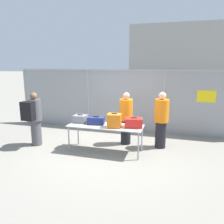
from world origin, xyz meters
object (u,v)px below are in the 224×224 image
traveler_hooded (34,117)px  security_worker_far (161,119)px  suitcase_red (134,123)px  utility_trailer (178,109)px  suitcase_grey (80,119)px  security_worker_near (126,118)px  inspection_table (105,127)px  suitcase_navy (96,121)px  suitcase_orange (114,121)px

traveler_hooded → security_worker_far: 3.85m
suitcase_red → utility_trailer: suitcase_red is taller
security_worker_far → utility_trailer: bearing=-121.7°
suitcase_grey → security_worker_far: 2.42m
suitcase_red → security_worker_near: size_ratio=0.32×
inspection_table → traveler_hooded: bearing=-176.6°
suitcase_grey → security_worker_far: security_worker_far is taller
suitcase_grey → traveler_hooded: traveler_hooded is taller
traveler_hooded → utility_trailer: traveler_hooded is taller
suitcase_navy → suitcase_red: size_ratio=0.99×
suitcase_red → utility_trailer: size_ratio=0.14×
suitcase_navy → suitcase_orange: 0.62m
suitcase_orange → suitcase_red: 0.54m
suitcase_red → suitcase_navy: bearing=179.5°
traveler_hooded → suitcase_navy: bearing=-12.6°
security_worker_near → utility_trailer: bearing=-109.3°
inspection_table → suitcase_orange: suitcase_orange is taller
suitcase_red → security_worker_far: 1.02m
suitcase_navy → security_worker_far: bearing=22.1°
suitcase_grey → suitcase_red: size_ratio=0.76×
suitcase_grey → suitcase_navy: size_ratio=0.77×
security_worker_far → utility_trailer: (0.53, 4.17, -0.50)m
suitcase_orange → traveler_hooded: size_ratio=0.24×
suitcase_navy → suitcase_red: suitcase_red is taller
security_worker_near → suitcase_grey: bearing=30.7°
inspection_table → traveler_hooded: traveler_hooded is taller
suitcase_orange → traveler_hooded: bearing=-179.4°
inspection_table → suitcase_orange: size_ratio=5.28×
suitcase_navy → traveler_hooded: bearing=-174.7°
suitcase_orange → suitcase_navy: bearing=165.2°
traveler_hooded → suitcase_red: bearing=-14.7°
inspection_table → utility_trailer: size_ratio=0.56×
suitcase_red → security_worker_far: bearing=46.7°
security_worker_near → suitcase_navy: bearing=47.9°
suitcase_orange → security_worker_far: security_worker_far is taller
suitcase_red → security_worker_far: size_ratio=0.31×
suitcase_navy → suitcase_red: bearing=-0.5°
suitcase_red → security_worker_near: (-0.38, 0.76, -0.07)m
inspection_table → suitcase_red: size_ratio=4.11×
security_worker_far → inspection_table: bearing=3.0°
suitcase_orange → security_worker_far: size_ratio=0.24×
suitcase_grey → suitcase_red: bearing=-2.6°
inspection_table → suitcase_grey: (-0.82, 0.11, 0.17)m
suitcase_red → traveler_hooded: traveler_hooded is taller
suitcase_orange → suitcase_red: size_ratio=0.78×
suitcase_grey → utility_trailer: size_ratio=0.10×
suitcase_orange → security_worker_near: security_worker_near is taller
utility_trailer → traveler_hooded: bearing=-130.0°
suitcase_orange → security_worker_far: bearing=36.3°
suitcase_grey → utility_trailer: bearing=59.5°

